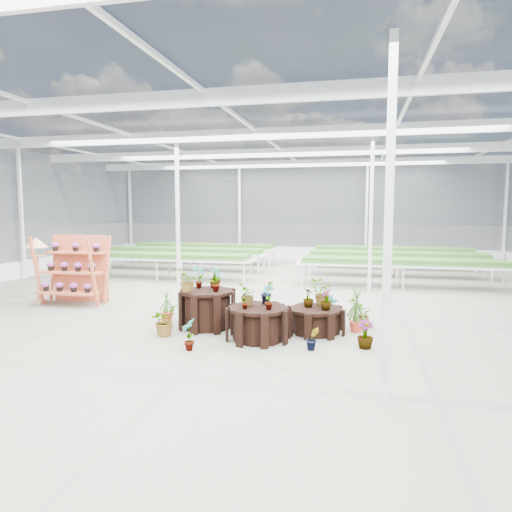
% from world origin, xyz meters
% --- Properties ---
extents(ground_plane, '(24.00, 24.00, 0.00)m').
position_xyz_m(ground_plane, '(0.00, 0.00, 0.00)').
color(ground_plane, gray).
rests_on(ground_plane, ground).
extents(greenhouse_shell, '(18.00, 24.00, 4.50)m').
position_xyz_m(greenhouse_shell, '(0.00, 0.00, 2.25)').
color(greenhouse_shell, white).
rests_on(greenhouse_shell, ground).
extents(steel_frame, '(18.00, 24.00, 4.50)m').
position_xyz_m(steel_frame, '(0.00, 0.00, 2.25)').
color(steel_frame, silver).
rests_on(steel_frame, ground).
extents(nursery_benches, '(16.00, 7.00, 0.84)m').
position_xyz_m(nursery_benches, '(0.00, 7.20, 0.42)').
color(nursery_benches, silver).
rests_on(nursery_benches, ground).
extents(plinth_tall, '(1.29, 1.29, 0.78)m').
position_xyz_m(plinth_tall, '(-0.33, -0.99, 0.39)').
color(plinth_tall, black).
rests_on(plinth_tall, ground).
extents(plinth_mid, '(1.54, 1.54, 0.62)m').
position_xyz_m(plinth_mid, '(0.87, -1.59, 0.31)').
color(plinth_mid, black).
rests_on(plinth_mid, ground).
extents(plinth_low, '(1.27, 1.27, 0.50)m').
position_xyz_m(plinth_low, '(1.87, -0.89, 0.25)').
color(plinth_low, black).
rests_on(plinth_low, ground).
extents(shelf_rack, '(1.67, 0.90, 1.75)m').
position_xyz_m(shelf_rack, '(-4.46, 0.50, 0.88)').
color(shelf_rack, '#C45937').
rests_on(shelf_rack, ground).
extents(bird_table, '(0.44, 0.44, 1.71)m').
position_xyz_m(bird_table, '(-5.39, 0.39, 0.86)').
color(bird_table, tan).
rests_on(bird_table, ground).
extents(nursery_plants, '(4.62, 2.67, 1.30)m').
position_xyz_m(nursery_plants, '(0.83, -0.95, 0.54)').
color(nursery_plants, '#325D21').
rests_on(nursery_plants, ground).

